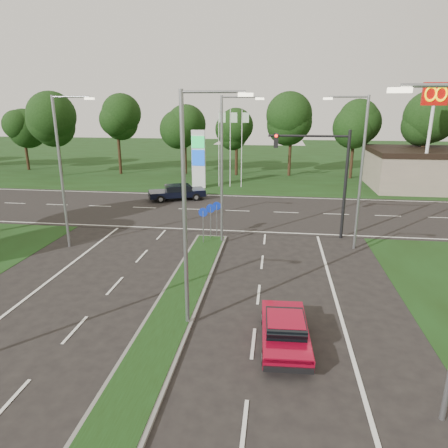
# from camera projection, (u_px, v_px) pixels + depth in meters

# --- Properties ---
(ground) EXTENTS (160.00, 160.00, 0.00)m
(ground) POSITION_uv_depth(u_px,v_px,m) (108.00, 442.00, 10.47)
(ground) COLOR black
(ground) RESTS_ON ground
(verge_far) EXTENTS (160.00, 50.00, 0.02)m
(verge_far) POSITION_uv_depth(u_px,v_px,m) (251.00, 161.00, 62.68)
(verge_far) COLOR black
(verge_far) RESTS_ON ground
(cross_road) EXTENTS (160.00, 12.00, 0.02)m
(cross_road) POSITION_uv_depth(u_px,v_px,m) (225.00, 211.00, 33.26)
(cross_road) COLOR black
(cross_road) RESTS_ON ground
(median_kerb) EXTENTS (2.00, 26.00, 0.12)m
(median_kerb) POSITION_uv_depth(u_px,v_px,m) (154.00, 350.00, 14.25)
(median_kerb) COLOR slate
(median_kerb) RESTS_ON ground
(streetlight_median_near) EXTENTS (2.53, 0.22, 9.00)m
(streetlight_median_near) POSITION_uv_depth(u_px,v_px,m) (190.00, 202.00, 14.58)
(streetlight_median_near) COLOR gray
(streetlight_median_near) RESTS_ON ground
(streetlight_median_far) EXTENTS (2.53, 0.22, 9.00)m
(streetlight_median_far) POSITION_uv_depth(u_px,v_px,m) (225.00, 163.00, 24.07)
(streetlight_median_far) COLOR gray
(streetlight_median_far) RESTS_ON ground
(streetlight_left_far) EXTENTS (2.53, 0.22, 9.00)m
(streetlight_left_far) POSITION_uv_depth(u_px,v_px,m) (63.00, 165.00, 23.35)
(streetlight_left_far) COLOR gray
(streetlight_left_far) RESTS_ON ground
(streetlight_right_far) EXTENTS (2.53, 0.22, 9.00)m
(streetlight_right_far) POSITION_uv_depth(u_px,v_px,m) (358.00, 166.00, 23.09)
(streetlight_right_far) COLOR gray
(streetlight_right_far) RESTS_ON ground
(traffic_signal) EXTENTS (5.10, 0.42, 7.00)m
(traffic_signal) POSITION_uv_depth(u_px,v_px,m) (326.00, 167.00, 25.31)
(traffic_signal) COLOR black
(traffic_signal) RESTS_ON ground
(median_signs) EXTENTS (1.16, 1.76, 2.38)m
(median_signs) POSITION_uv_depth(u_px,v_px,m) (210.00, 215.00, 25.55)
(median_signs) COLOR gray
(median_signs) RESTS_ON ground
(gas_pylon) EXTENTS (5.80, 1.26, 8.00)m
(gas_pylon) POSITION_uv_depth(u_px,v_px,m) (201.00, 158.00, 41.40)
(gas_pylon) COLOR silver
(gas_pylon) RESTS_ON ground
(mcdonalds_sign) EXTENTS (2.20, 0.47, 10.40)m
(mcdonalds_sign) POSITION_uv_depth(u_px,v_px,m) (433.00, 110.00, 36.25)
(mcdonalds_sign) COLOR silver
(mcdonalds_sign) RESTS_ON ground
(treeline_far) EXTENTS (6.00, 6.00, 9.90)m
(treeline_far) POSITION_uv_depth(u_px,v_px,m) (244.00, 119.00, 46.40)
(treeline_far) COLOR black
(treeline_far) RESTS_ON ground
(red_sedan) EXTENTS (1.84, 4.11, 1.11)m
(red_sedan) POSITION_uv_depth(u_px,v_px,m) (285.00, 330.00, 14.56)
(red_sedan) COLOR maroon
(red_sedan) RESTS_ON ground
(navy_sedan) EXTENTS (5.45, 3.84, 1.39)m
(navy_sedan) POSITION_uv_depth(u_px,v_px,m) (177.00, 192.00, 36.82)
(navy_sedan) COLOR black
(navy_sedan) RESTS_ON ground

